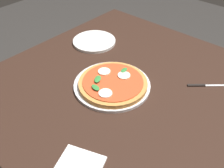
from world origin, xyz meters
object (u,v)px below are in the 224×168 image
at_px(pizza, 113,83).
at_px(serving_tray, 112,85).
at_px(napkin, 81,163).
at_px(knife, 203,85).
at_px(plate_white, 94,41).
at_px(dining_table, 132,106).

bearing_deg(pizza, serving_tray, -28.33).
distance_m(napkin, knife, 0.58).
height_order(pizza, napkin, pizza).
distance_m(plate_white, knife, 0.57).
bearing_deg(plate_white, serving_tray, 146.05).
bearing_deg(napkin, knife, -100.72).
bearing_deg(napkin, dining_table, -75.46).
distance_m(serving_tray, plate_white, 0.36).
distance_m(dining_table, serving_tray, 0.14).
distance_m(dining_table, pizza, 0.15).
relative_size(dining_table, napkin, 8.68).
relative_size(plate_white, knife, 1.65).
height_order(dining_table, napkin, napkin).
height_order(pizza, plate_white, pizza).
bearing_deg(serving_tray, dining_table, -144.93).
distance_m(serving_tray, knife, 0.37).
xyz_separation_m(serving_tray, knife, (-0.28, -0.24, -0.00)).
height_order(plate_white, knife, plate_white).
distance_m(serving_tray, napkin, 0.37).
bearing_deg(dining_table, plate_white, -22.37).
bearing_deg(plate_white, dining_table, 157.63).
relative_size(dining_table, plate_white, 5.22).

